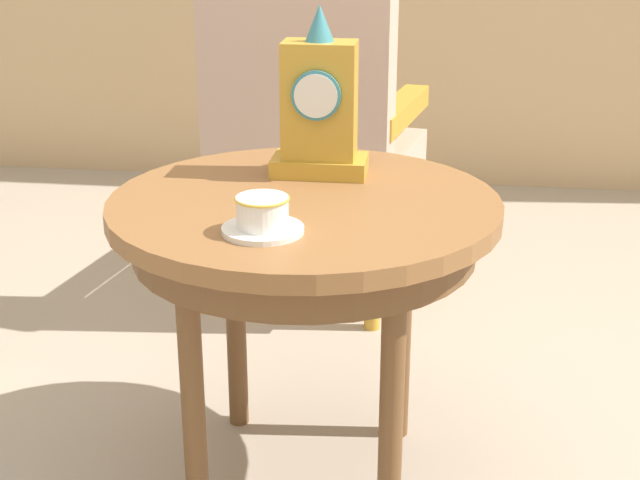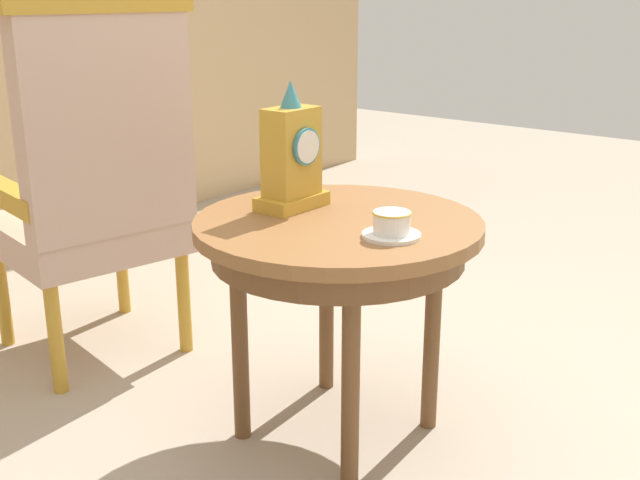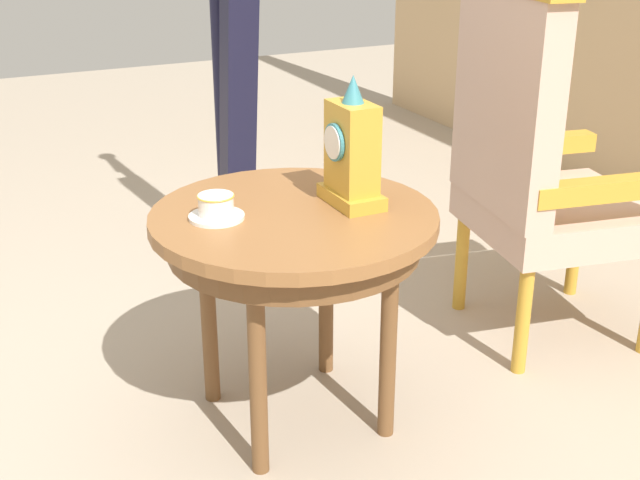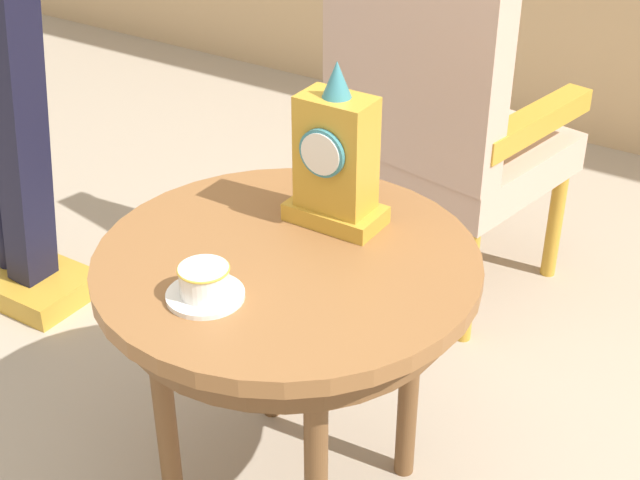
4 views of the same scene
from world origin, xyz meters
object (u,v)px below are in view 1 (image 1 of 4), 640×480
object	(u,v)px
teacup_left	(262,216)
mantel_clock	(319,108)
side_table	(305,235)
armchair	(310,105)

from	to	relation	value
teacup_left	mantel_clock	size ratio (longest dim) A/B	0.41
side_table	mantel_clock	xyz separation A→B (m)	(0.01, 0.16, 0.21)
side_table	teacup_left	world-z (taller)	teacup_left
mantel_clock	armchair	distance (m)	0.73
teacup_left	armchair	bearing A→B (deg)	93.88
side_table	armchair	bearing A→B (deg)	97.50
teacup_left	mantel_clock	bearing A→B (deg)	81.97
side_table	armchair	size ratio (longest dim) A/B	0.65
teacup_left	armchair	size ratio (longest dim) A/B	0.12
mantel_clock	teacup_left	bearing A→B (deg)	-98.03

